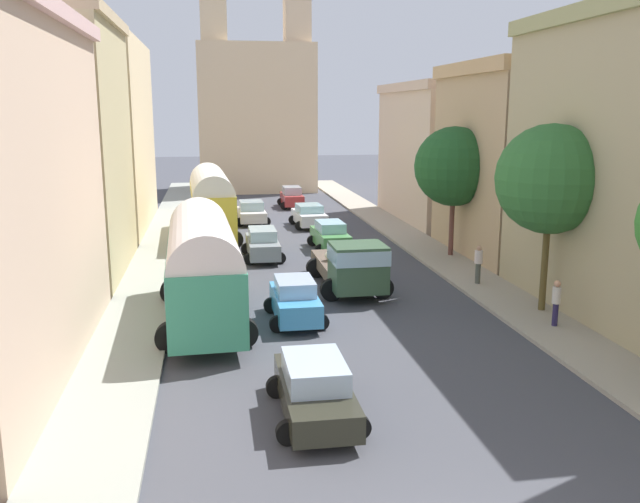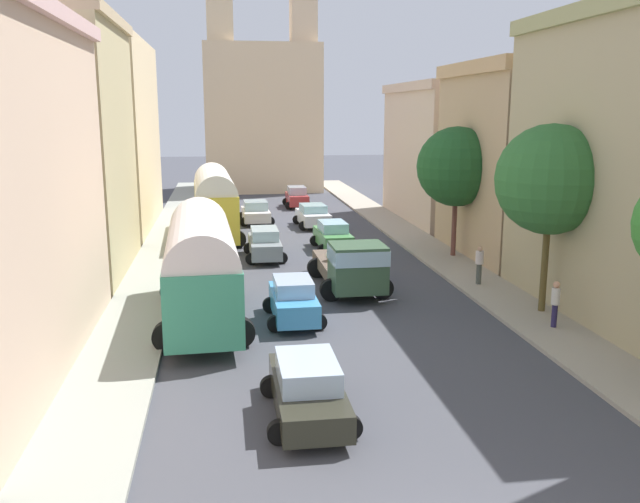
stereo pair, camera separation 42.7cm
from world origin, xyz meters
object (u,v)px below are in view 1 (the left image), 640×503
(cargo_truck_0, at_px, (351,264))
(parked_bus_0, at_px, (202,263))
(pedestrian_1, at_px, (556,301))
(car_3, at_px, (315,388))
(car_6, at_px, (251,212))
(car_4, at_px, (295,300))
(car_2, at_px, (292,197))
(car_0, at_px, (330,236))
(car_1, at_px, (309,215))
(parked_bus_1, at_px, (211,200))
(pedestrian_0, at_px, (478,263))
(car_5, at_px, (263,244))

(cargo_truck_0, bearing_deg, parked_bus_0, -151.90)
(pedestrian_1, bearing_deg, car_3, -149.91)
(car_6, bearing_deg, cargo_truck_0, -80.41)
(pedestrian_1, bearing_deg, parked_bus_0, 167.56)
(parked_bus_0, relative_size, car_4, 2.45)
(cargo_truck_0, height_order, car_2, cargo_truck_0)
(car_0, xyz_separation_m, car_1, (-0.07, 7.57, -0.04))
(parked_bus_1, xyz_separation_m, pedestrian_0, (11.45, -12.93, -1.32))
(car_2, height_order, car_6, car_2)
(cargo_truck_0, relative_size, car_6, 1.67)
(cargo_truck_0, relative_size, pedestrian_0, 3.63)
(cargo_truck_0, bearing_deg, car_3, -106.22)
(car_5, bearing_deg, pedestrian_0, -38.35)
(car_0, bearing_deg, car_2, 90.42)
(car_0, xyz_separation_m, pedestrian_1, (5.43, -14.75, 0.25))
(parked_bus_0, height_order, pedestrian_1, parked_bus_0)
(car_3, xyz_separation_m, car_6, (0.21, 29.79, 0.00))
(car_0, bearing_deg, car_6, 111.35)
(car_5, bearing_deg, parked_bus_0, -105.68)
(parked_bus_1, bearing_deg, cargo_truck_0, -66.06)
(pedestrian_1, bearing_deg, cargo_truck_0, 135.55)
(parked_bus_0, relative_size, car_5, 2.19)
(car_2, bearing_deg, pedestrian_1, -79.99)
(car_4, distance_m, pedestrian_0, 9.28)
(car_6, xyz_separation_m, pedestrian_1, (9.18, -24.34, 0.28))
(cargo_truck_0, xyz_separation_m, car_0, (0.65, 8.78, -0.42))
(parked_bus_0, relative_size, pedestrian_0, 5.06)
(car_2, bearing_deg, car_4, -96.61)
(cargo_truck_0, bearing_deg, car_1, 87.98)
(car_2, height_order, car_4, car_2)
(cargo_truck_0, xyz_separation_m, pedestrian_0, (5.68, 0.08, -0.18))
(pedestrian_1, bearing_deg, car_1, 103.85)
(car_6, relative_size, pedestrian_1, 2.21)
(car_2, bearing_deg, pedestrian_0, -78.55)
(car_1, xyz_separation_m, car_3, (-3.90, -27.76, 0.00))
(car_2, relative_size, pedestrian_1, 2.12)
(car_2, xyz_separation_m, car_4, (-3.37, -29.09, -0.01))
(pedestrian_0, bearing_deg, cargo_truck_0, -179.16)
(car_4, distance_m, pedestrian_1, 9.25)
(cargo_truck_0, relative_size, car_1, 1.62)
(parked_bus_0, bearing_deg, car_6, 82.06)
(car_6, bearing_deg, car_3, -90.41)
(pedestrian_0, bearing_deg, parked_bus_0, -164.14)
(car_1, relative_size, car_6, 1.03)
(car_0, relative_size, car_2, 1.09)
(parked_bus_1, bearing_deg, car_6, 63.55)
(parked_bus_1, bearing_deg, car_4, -79.99)
(car_3, bearing_deg, pedestrian_0, 51.95)
(car_1, bearing_deg, pedestrian_0, -72.59)
(cargo_truck_0, bearing_deg, pedestrian_1, -44.45)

